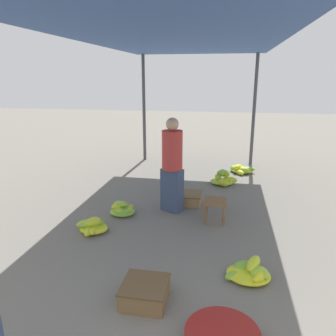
{
  "coord_description": "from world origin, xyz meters",
  "views": [
    {
      "loc": [
        0.79,
        -0.93,
        2.15
      ],
      "look_at": [
        0.0,
        3.32,
        0.94
      ],
      "focal_mm": 35.0,
      "sensor_mm": 36.0,
      "label": 1
    }
  ],
  "objects_px": {
    "stool": "(215,204)",
    "banana_pile_right_1": "(241,170)",
    "banana_pile_right_0": "(223,179)",
    "crate_near": "(189,198)",
    "banana_pile_right_2": "(250,272)",
    "banana_pile_left_1": "(123,210)",
    "crate_mid": "(145,292)",
    "banana_pile_left_0": "(93,227)",
    "shopper_walking_mid": "(172,164)"
  },
  "relations": [
    {
      "from": "banana_pile_right_2",
      "to": "banana_pile_right_1",
      "type": "bearing_deg",
      "value": 89.57
    },
    {
      "from": "shopper_walking_mid",
      "to": "banana_pile_right_0",
      "type": "bearing_deg",
      "value": 62.79
    },
    {
      "from": "banana_pile_left_0",
      "to": "shopper_walking_mid",
      "type": "relative_size",
      "value": 0.29
    },
    {
      "from": "banana_pile_left_0",
      "to": "banana_pile_right_0",
      "type": "height_order",
      "value": "banana_pile_right_0"
    },
    {
      "from": "banana_pile_right_1",
      "to": "shopper_walking_mid",
      "type": "bearing_deg",
      "value": -116.04
    },
    {
      "from": "shopper_walking_mid",
      "to": "banana_pile_right_1",
      "type": "bearing_deg",
      "value": 63.96
    },
    {
      "from": "banana_pile_left_1",
      "to": "banana_pile_right_2",
      "type": "bearing_deg",
      "value": -36.13
    },
    {
      "from": "stool",
      "to": "shopper_walking_mid",
      "type": "height_order",
      "value": "shopper_walking_mid"
    },
    {
      "from": "stool",
      "to": "banana_pile_right_0",
      "type": "xyz_separation_m",
      "value": [
        0.09,
        1.86,
        -0.17
      ]
    },
    {
      "from": "stool",
      "to": "banana_pile_right_2",
      "type": "distance_m",
      "value": 1.5
    },
    {
      "from": "banana_pile_right_0",
      "to": "crate_near",
      "type": "height_order",
      "value": "banana_pile_right_0"
    },
    {
      "from": "banana_pile_right_0",
      "to": "crate_near",
      "type": "bearing_deg",
      "value": -115.98
    },
    {
      "from": "banana_pile_left_0",
      "to": "banana_pile_left_1",
      "type": "bearing_deg",
      "value": 71.01
    },
    {
      "from": "stool",
      "to": "banana_pile_left_1",
      "type": "bearing_deg",
      "value": -179.41
    },
    {
      "from": "banana_pile_left_0",
      "to": "shopper_walking_mid",
      "type": "height_order",
      "value": "shopper_walking_mid"
    },
    {
      "from": "stool",
      "to": "crate_near",
      "type": "xyz_separation_m",
      "value": [
        -0.48,
        0.68,
        -0.19
      ]
    },
    {
      "from": "banana_pile_left_0",
      "to": "crate_near",
      "type": "xyz_separation_m",
      "value": [
        1.21,
        1.36,
        0.01
      ]
    },
    {
      "from": "banana_pile_left_0",
      "to": "banana_pile_left_1",
      "type": "distance_m",
      "value": 0.71
    },
    {
      "from": "banana_pile_left_0",
      "to": "banana_pile_right_1",
      "type": "relative_size",
      "value": 0.78
    },
    {
      "from": "crate_mid",
      "to": "shopper_walking_mid",
      "type": "relative_size",
      "value": 0.29
    },
    {
      "from": "stool",
      "to": "banana_pile_right_1",
      "type": "xyz_separation_m",
      "value": [
        0.49,
        2.75,
        -0.21
      ]
    },
    {
      "from": "banana_pile_left_0",
      "to": "crate_near",
      "type": "relative_size",
      "value": 1.01
    },
    {
      "from": "banana_pile_left_0",
      "to": "shopper_walking_mid",
      "type": "distance_m",
      "value": 1.56
    },
    {
      "from": "stool",
      "to": "banana_pile_right_2",
      "type": "bearing_deg",
      "value": -72.16
    },
    {
      "from": "banana_pile_left_0",
      "to": "banana_pile_right_0",
      "type": "distance_m",
      "value": 3.11
    },
    {
      "from": "banana_pile_left_0",
      "to": "banana_pile_right_2",
      "type": "xyz_separation_m",
      "value": [
        2.15,
        -0.73,
        -0.01
      ]
    },
    {
      "from": "banana_pile_right_0",
      "to": "banana_pile_right_1",
      "type": "height_order",
      "value": "banana_pile_right_0"
    },
    {
      "from": "banana_pile_right_1",
      "to": "crate_near",
      "type": "xyz_separation_m",
      "value": [
        -0.97,
        -2.07,
        0.02
      ]
    },
    {
      "from": "banana_pile_right_2",
      "to": "crate_near",
      "type": "distance_m",
      "value": 2.3
    },
    {
      "from": "banana_pile_left_1",
      "to": "crate_mid",
      "type": "xyz_separation_m",
      "value": [
        0.88,
        -1.99,
        0.02
      ]
    },
    {
      "from": "banana_pile_left_0",
      "to": "banana_pile_right_1",
      "type": "height_order",
      "value": "banana_pile_left_0"
    },
    {
      "from": "crate_near",
      "to": "banana_pile_right_0",
      "type": "bearing_deg",
      "value": 64.02
    },
    {
      "from": "stool",
      "to": "banana_pile_left_0",
      "type": "relative_size",
      "value": 0.77
    },
    {
      "from": "banana_pile_right_0",
      "to": "banana_pile_left_0",
      "type": "bearing_deg",
      "value": -125.08
    },
    {
      "from": "banana_pile_right_2",
      "to": "shopper_walking_mid",
      "type": "height_order",
      "value": "shopper_walking_mid"
    },
    {
      "from": "banana_pile_left_1",
      "to": "banana_pile_right_2",
      "type": "height_order",
      "value": "banana_pile_left_1"
    },
    {
      "from": "banana_pile_left_0",
      "to": "stool",
      "type": "bearing_deg",
      "value": 21.98
    },
    {
      "from": "banana_pile_left_1",
      "to": "banana_pile_right_0",
      "type": "height_order",
      "value": "banana_pile_right_0"
    },
    {
      "from": "banana_pile_right_0",
      "to": "crate_mid",
      "type": "distance_m",
      "value": 3.93
    },
    {
      "from": "banana_pile_right_0",
      "to": "banana_pile_right_2",
      "type": "distance_m",
      "value": 3.3
    },
    {
      "from": "banana_pile_left_1",
      "to": "crate_mid",
      "type": "height_order",
      "value": "banana_pile_left_1"
    },
    {
      "from": "banana_pile_right_2",
      "to": "crate_mid",
      "type": "bearing_deg",
      "value": -150.4
    },
    {
      "from": "banana_pile_left_1",
      "to": "shopper_walking_mid",
      "type": "bearing_deg",
      "value": 22.38
    },
    {
      "from": "banana_pile_right_0",
      "to": "banana_pile_right_1",
      "type": "xyz_separation_m",
      "value": [
        0.4,
        0.89,
        -0.04
      ]
    },
    {
      "from": "banana_pile_left_1",
      "to": "shopper_walking_mid",
      "type": "distance_m",
      "value": 1.08
    },
    {
      "from": "banana_pile_left_1",
      "to": "crate_near",
      "type": "relative_size",
      "value": 0.99
    },
    {
      "from": "crate_mid",
      "to": "banana_pile_right_2",
      "type": "bearing_deg",
      "value": 29.6
    },
    {
      "from": "banana_pile_right_0",
      "to": "banana_pile_right_2",
      "type": "relative_size",
      "value": 1.06
    },
    {
      "from": "banana_pile_left_1",
      "to": "banana_pile_right_0",
      "type": "xyz_separation_m",
      "value": [
        1.56,
        1.88,
        0.03
      ]
    },
    {
      "from": "banana_pile_right_1",
      "to": "crate_mid",
      "type": "bearing_deg",
      "value": -102.69
    }
  ]
}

